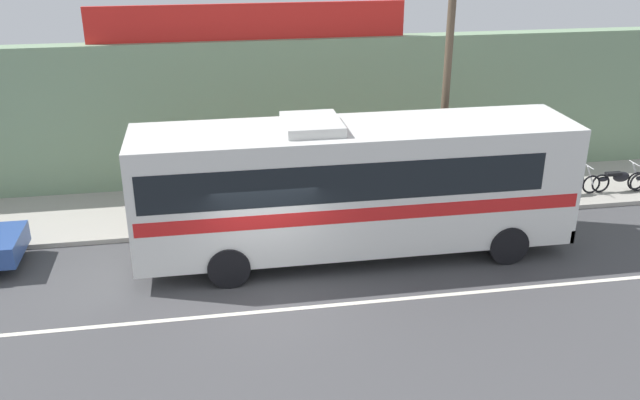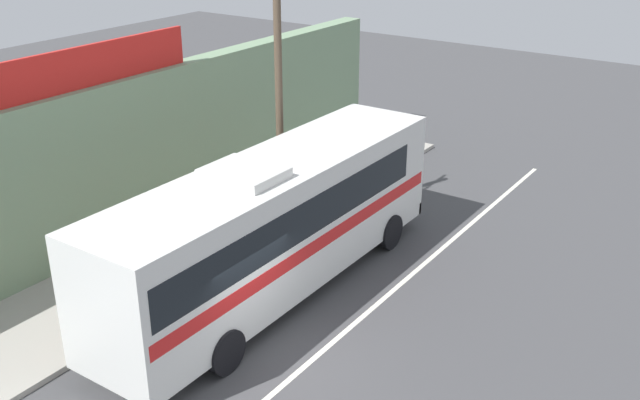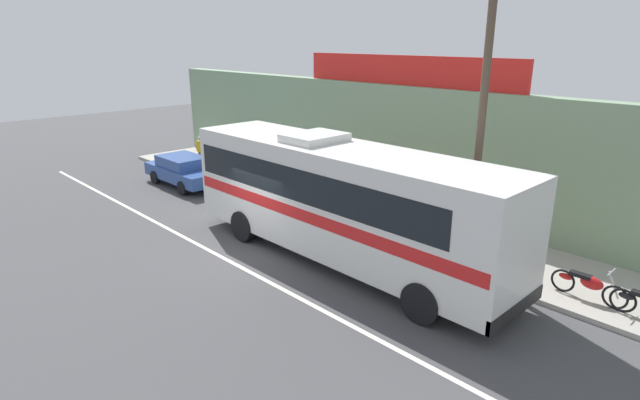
{
  "view_description": "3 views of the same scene",
  "coord_description": "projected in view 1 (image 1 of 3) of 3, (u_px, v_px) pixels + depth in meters",
  "views": [
    {
      "loc": [
        -1.21,
        -14.3,
        8.47
      ],
      "look_at": [
        1.55,
        1.82,
        1.57
      ],
      "focal_mm": 38.4,
      "sensor_mm": 36.0,
      "label": 1
    },
    {
      "loc": [
        -10.67,
        -8.67,
        9.81
      ],
      "look_at": [
        3.9,
        1.34,
        2.17
      ],
      "focal_mm": 41.2,
      "sensor_mm": 36.0,
      "label": 2
    },
    {
      "loc": [
        12.38,
        -8.71,
        6.54
      ],
      "look_at": [
        1.24,
        2.01,
        1.6
      ],
      "focal_mm": 28.61,
      "sensor_mm": 36.0,
      "label": 3
    }
  ],
  "objects": [
    {
      "name": "motorcycle_blue",
      "position": [
        530.0,
        185.0,
        21.49
      ],
      "size": [
        1.88,
        0.56,
        0.94
      ],
      "color": "black",
      "rests_on": "sidewalk_slab"
    },
    {
      "name": "storefront_billboard",
      "position": [
        249.0,
        22.0,
        21.11
      ],
      "size": [
        9.87,
        0.12,
        1.1
      ],
      "primitive_type": "cube",
      "color": "red",
      "rests_on": "storefront_facade"
    },
    {
      "name": "intercity_bus",
      "position": [
        352.0,
        182.0,
        17.58
      ],
      "size": [
        11.26,
        2.67,
        3.78
      ],
      "color": "silver",
      "rests_on": "ground_plane"
    },
    {
      "name": "motorcycle_purple",
      "position": [
        618.0,
        179.0,
        21.96
      ],
      "size": [
        1.87,
        0.56,
        0.94
      ],
      "color": "black",
      "rests_on": "sidewalk_slab"
    },
    {
      "name": "motorcycle_red",
      "position": [
        573.0,
        182.0,
        21.68
      ],
      "size": [
        1.86,
        0.56,
        0.94
      ],
      "color": "black",
      "rests_on": "sidewalk_slab"
    },
    {
      "name": "utility_pole",
      "position": [
        447.0,
        69.0,
        19.16
      ],
      "size": [
        1.6,
        0.22,
        8.25
      ],
      "color": "brown",
      "rests_on": "sidewalk_slab"
    },
    {
      "name": "storefront_facade",
      "position": [
        244.0,
        115.0,
        22.21
      ],
      "size": [
        30.0,
        0.7,
        4.8
      ],
      "primitive_type": "cube",
      "color": "gray",
      "rests_on": "ground_plane"
    },
    {
      "name": "sidewalk_slab",
      "position": [
        252.0,
        206.0,
        21.16
      ],
      "size": [
        30.0,
        3.6,
        0.14
      ],
      "primitive_type": "cube",
      "color": "#A8A399",
      "rests_on": "ground_plane"
    },
    {
      "name": "ground_plane",
      "position": [
        269.0,
        293.0,
        16.47
      ],
      "size": [
        70.0,
        70.0,
        0.0
      ],
      "primitive_type": "plane",
      "color": "#444447"
    },
    {
      "name": "road_center_stripe",
      "position": [
        273.0,
        311.0,
        15.74
      ],
      "size": [
        30.0,
        0.14,
        0.01
      ],
      "primitive_type": "cube",
      "color": "silver",
      "rests_on": "ground_plane"
    }
  ]
}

